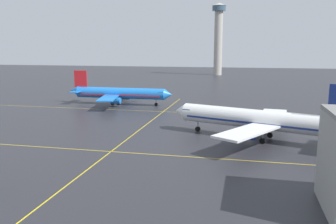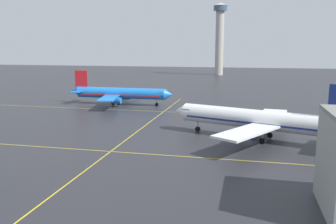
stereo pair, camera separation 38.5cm
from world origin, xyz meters
name	(u,v)px [view 1 (the left image)]	position (x,y,z in m)	size (l,w,h in m)	color
airliner_second_row	(260,120)	(24.99, 50.63, 3.92)	(35.96, 30.76, 11.47)	white
airliner_third_row	(119,93)	(-16.29, 85.19, 3.55)	(33.30, 28.83, 10.39)	blue
taxiway_markings	(111,152)	(0.00, 37.03, 0.00)	(163.96, 128.81, 0.01)	yellow
control_tower	(218,34)	(3.88, 211.75, 25.64)	(8.82, 8.82, 44.89)	#ADA89E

